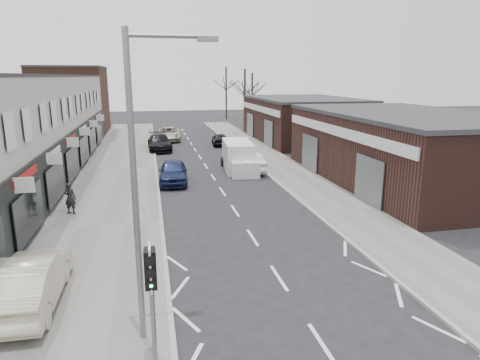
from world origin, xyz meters
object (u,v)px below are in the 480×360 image
white_van (238,157)px  parked_car_left_a (173,172)px  sedan_on_pavement (29,281)px  parked_car_left_c (169,134)px  traffic_light (151,278)px  parked_car_right_b (220,139)px  pedestrian (70,198)px  warning_sign (135,167)px  street_lamp (141,175)px  parked_car_left_b (159,142)px  parked_car_right_a (248,162)px

white_van → parked_car_left_a: (-5.08, -2.96, -0.26)m
sedan_on_pavement → parked_car_left_c: (5.90, 35.07, -0.17)m
traffic_light → parked_car_right_b: 35.01m
traffic_light → white_van: size_ratio=0.53×
parked_car_left_a → parked_car_left_c: bearing=92.0°
pedestrian → warning_sign: bearing=-144.2°
street_lamp → white_van: street_lamp is taller
sedan_on_pavement → traffic_light: bearing=135.7°
pedestrian → parked_car_left_a: pedestrian is taller
sedan_on_pavement → street_lamp: bearing=146.1°
parked_car_left_c → sedan_on_pavement: bearing=-96.8°
parked_car_left_c → white_van: bearing=-72.6°
street_lamp → parked_car_left_c: 37.75m
pedestrian → parked_car_left_b: bearing=-86.5°
sedan_on_pavement → pedestrian: size_ratio=2.97×
pedestrian → parked_car_left_b: 20.06m
traffic_light → sedan_on_pavement: 5.39m
parked_car_left_b → white_van: bearing=-63.9°
pedestrian → parked_car_right_a: size_ratio=0.36×
street_lamp → white_van: 22.03m
parked_car_left_b → parked_car_right_a: (6.28, -11.11, -0.03)m
parked_car_left_a → street_lamp: bearing=-91.5°
sedan_on_pavement → parked_car_right_a: size_ratio=1.08×
traffic_light → parked_car_right_a: (7.28, 21.28, -1.67)m
parked_car_right_b → parked_car_left_a: bearing=74.2°
white_van → parked_car_left_b: white_van is taller
street_lamp → parked_car_left_c: bearing=86.5°
warning_sign → parked_car_left_b: (1.76, 18.38, -1.43)m
parked_car_left_b → pedestrian: bearing=-106.5°
pedestrian → parked_car_right_a: (11.30, 8.31, -0.20)m
parked_car_left_b → street_lamp: bearing=-94.1°
parked_car_left_c → parked_car_right_a: size_ratio=1.20×
street_lamp → parked_car_left_a: size_ratio=1.75×
pedestrian → parked_car_left_c: size_ratio=0.30×
white_van → pedestrian: (-10.64, -8.90, -0.10)m
parked_car_left_c → traffic_light: bearing=-90.5°
traffic_light → street_lamp: (-0.13, 1.22, 2.20)m
parked_car_left_b → parked_car_left_c: 6.42m
traffic_light → street_lamp: street_lamp is taller
white_van → street_lamp: bearing=-103.2°
white_van → pedestrian: size_ratio=3.54×
sedan_on_pavement → parked_car_left_a: 16.16m
traffic_light → pedestrian: bearing=107.2°
white_van → parked_car_left_a: white_van is taller
sedan_on_pavement → parked_car_right_b: (10.90, 30.59, -0.28)m
traffic_light → parked_car_right_a: 22.56m
white_van → parked_car_left_b: 11.93m
street_lamp → sedan_on_pavement: size_ratio=1.64×
white_van → parked_car_left_b: bearing=123.0°
parked_car_left_b → parked_car_left_c: size_ratio=0.99×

